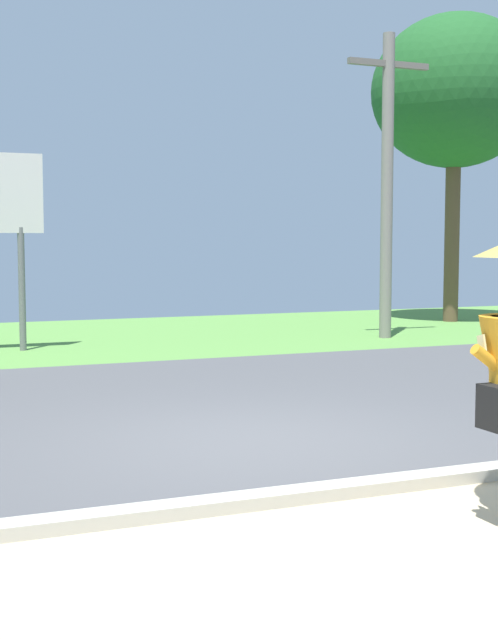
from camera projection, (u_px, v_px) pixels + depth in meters
name	position (u px, v px, depth m)	size (l,w,h in m)	color
ground_plane	(168.00, 397.00, 11.47)	(40.00, 22.00, 0.20)	#4C4C4F
utility_pole	(387.00, 179.00, 17.80)	(1.80, 0.24, 6.05)	gray
tree_center_back	(455.00, 93.00, 21.28)	(3.99, 3.99, 7.34)	brown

